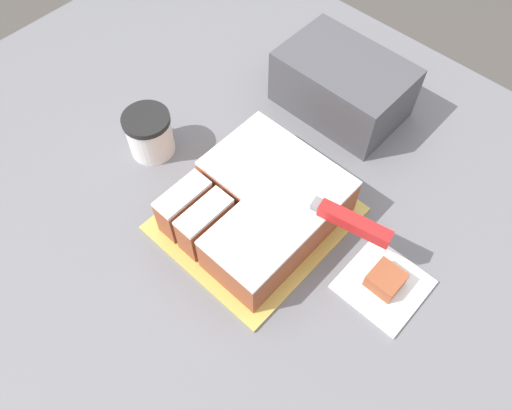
{
  "coord_description": "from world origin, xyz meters",
  "views": [
    {
      "loc": [
        0.35,
        -0.37,
        1.68
      ],
      "look_at": [
        0.05,
        -0.04,
        0.98
      ],
      "focal_mm": 35.0,
      "sensor_mm": 36.0,
      "label": 1
    }
  ],
  "objects": [
    {
      "name": "paper_napkin",
      "position": [
        0.28,
        0.01,
        0.93
      ],
      "size": [
        0.13,
        0.13,
        0.01
      ],
      "color": "white",
      "rests_on": "countertop"
    },
    {
      "name": "cake",
      "position": [
        0.05,
        -0.04,
        0.98
      ],
      "size": [
        0.23,
        0.26,
        0.08
      ],
      "color": "#994C2D",
      "rests_on": "cake_board"
    },
    {
      "name": "brownie",
      "position": [
        0.28,
        0.01,
        0.95
      ],
      "size": [
        0.05,
        0.05,
        0.03
      ],
      "color": "#994C2D",
      "rests_on": "paper_napkin"
    },
    {
      "name": "cake_board",
      "position": [
        0.05,
        -0.04,
        0.93
      ],
      "size": [
        0.27,
        0.3,
        0.01
      ],
      "color": "gold",
      "rests_on": "countertop"
    },
    {
      "name": "ground_plane",
      "position": [
        0.0,
        0.0,
        0.0
      ],
      "size": [
        8.0,
        8.0,
        0.0
      ],
      "primitive_type": "plane",
      "color": "#4C4742"
    },
    {
      "name": "countertop",
      "position": [
        0.0,
        0.0,
        0.46
      ],
      "size": [
        1.4,
        1.1,
        0.93
      ],
      "color": "slate",
      "rests_on": "ground_plane"
    },
    {
      "name": "storage_box",
      "position": [
        -0.01,
        0.27,
        0.99
      ],
      "size": [
        0.24,
        0.16,
        0.12
      ],
      "color": "#47474C",
      "rests_on": "countertop"
    },
    {
      "name": "coffee_cup",
      "position": [
        -0.21,
        -0.06,
        0.97
      ],
      "size": [
        0.09,
        0.09,
        0.09
      ],
      "color": "white",
      "rests_on": "countertop"
    },
    {
      "name": "knife",
      "position": [
        0.18,
        0.01,
        1.03
      ],
      "size": [
        0.29,
        0.08,
        0.02
      ],
      "rotation": [
        0.0,
        0.0,
        3.34
      ],
      "color": "silver",
      "rests_on": "cake"
    }
  ]
}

